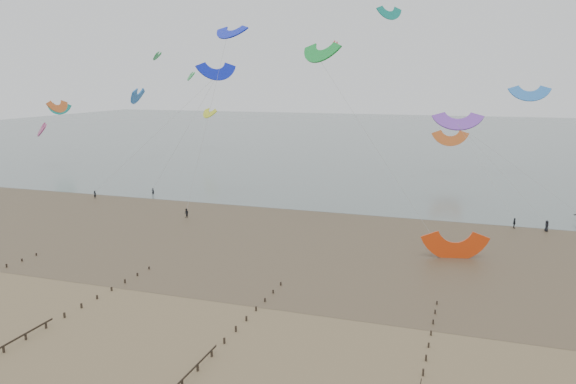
% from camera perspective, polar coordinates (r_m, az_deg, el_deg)
% --- Properties ---
extents(ground, '(500.00, 500.00, 0.00)m').
position_cam_1_polar(ground, '(58.80, -8.50, -12.87)').
color(ground, brown).
rests_on(ground, ground).
extents(sea_and_shore, '(500.00, 665.00, 0.03)m').
position_cam_1_polar(sea_and_shore, '(90.17, -0.87, -4.08)').
color(sea_and_shore, '#475654').
rests_on(sea_and_shore, ground).
extents(kitesurfer_lead, '(0.63, 0.44, 1.63)m').
position_cam_1_polar(kitesurfer_lead, '(121.83, -19.03, -0.24)').
color(kitesurfer_lead, black).
rests_on(kitesurfer_lead, ground).
extents(kitesurfers, '(125.18, 23.98, 1.84)m').
position_cam_1_polar(kitesurfers, '(97.77, 20.03, -3.03)').
color(kitesurfers, black).
rests_on(kitesurfers, ground).
extents(grounded_kite, '(8.75, 7.52, 4.17)m').
position_cam_1_polar(grounded_kite, '(80.59, 16.53, -6.46)').
color(grounded_kite, red).
rests_on(grounded_kite, ground).
extents(kites_airborne, '(258.13, 125.26, 35.03)m').
position_cam_1_polar(kites_airborne, '(145.51, 2.88, 9.74)').
color(kites_airborne, '#128A7A').
rests_on(kites_airborne, ground).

